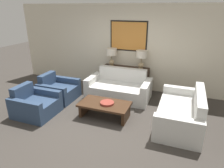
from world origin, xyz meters
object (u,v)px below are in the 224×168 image
decorative_bowl (107,103)px  armchair_near_back_wall (58,90)px  console_table (126,78)px  table_lamp_left (112,54)px  couch_by_back_wall (119,89)px  coffee_table (105,107)px  armchair_near_camera (35,105)px  table_lamp_right (141,56)px  couch_by_side (182,113)px

decorative_bowl → armchair_near_back_wall: size_ratio=0.35×
console_table → decorative_bowl: 1.87m
table_lamp_left → couch_by_back_wall: (0.48, -0.65, -0.88)m
coffee_table → armchair_near_camera: 1.75m
console_table → table_lamp_right: (0.48, 0.00, 0.77)m
table_lamp_left → couch_by_side: 2.90m
armchair_near_camera → armchair_near_back_wall: bearing=90.0°
couch_by_back_wall → console_table: bearing=90.0°
table_lamp_left → decorative_bowl: (0.59, -1.87, -0.77)m
table_lamp_left → table_lamp_right: size_ratio=1.00×
couch_by_back_wall → decorative_bowl: bearing=-85.0°
console_table → couch_by_back_wall: size_ratio=0.80×
armchair_near_back_wall → couch_by_side: bearing=-3.1°
armchair_near_camera → console_table: bearing=55.0°
console_table → couch_by_side: (1.81, -1.55, -0.10)m
table_lamp_left → armchair_near_camera: table_lamp_left is taller
table_lamp_left → couch_by_side: table_lamp_left is taller
couch_by_back_wall → couch_by_side: 2.02m
armchair_near_back_wall → coffee_table: bearing=-16.3°
console_table → armchair_near_camera: bearing=-125.0°
console_table → couch_by_back_wall: 0.66m
couch_by_back_wall → couch_by_side: size_ratio=1.00×
couch_by_side → coffee_table: size_ratio=1.50×
couch_by_back_wall → armchair_near_camera: 2.36m
couch_by_back_wall → decorative_bowl: 1.22m
table_lamp_left → coffee_table: table_lamp_left is taller
couch_by_side → decorative_bowl: (-1.70, -0.32, 0.11)m
table_lamp_right → console_table: bearing=180.0°
coffee_table → armchair_near_camera: size_ratio=1.29×
console_table → couch_by_side: size_ratio=0.80×
table_lamp_left → couch_by_back_wall: bearing=-53.5°
couch_by_side → table_lamp_right: bearing=130.5°
coffee_table → decorative_bowl: bearing=-9.3°
couch_by_back_wall → coffee_table: size_ratio=1.50×
couch_by_back_wall → coffee_table: couch_by_back_wall is taller
couch_by_side → armchair_near_back_wall: 3.45m
table_lamp_left → armchair_near_camera: (-1.16, -2.35, -0.90)m
console_table → armchair_near_camera: size_ratio=1.55×
table_lamp_left → armchair_near_back_wall: table_lamp_left is taller
table_lamp_right → decorative_bowl: bearing=-101.4°
armchair_near_back_wall → armchair_near_camera: 0.98m
coffee_table → decorative_bowl: 0.14m
console_table → table_lamp_right: table_lamp_right is taller
table_lamp_right → coffee_table: 2.10m
coffee_table → armchair_near_back_wall: 1.75m
decorative_bowl → armchair_near_camera: armchair_near_camera is taller
table_lamp_right → couch_by_side: bearing=-49.5°
console_table → coffee_table: 1.86m
armchair_near_back_wall → table_lamp_right: bearing=32.7°
table_lamp_left → decorative_bowl: bearing=-72.5°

